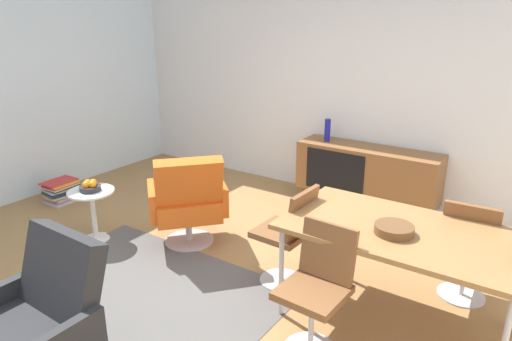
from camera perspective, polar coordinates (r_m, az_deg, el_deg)
ground_plane at (r=3.85m, az=-5.44°, el=-14.58°), size 8.32×8.32×0.00m
wall_back at (r=5.51m, az=11.81°, el=10.96°), size 6.80×0.12×2.80m
sideboard at (r=5.31m, az=13.72°, el=-0.13°), size 1.60×0.45×0.72m
vase_cobalt at (r=5.39m, az=8.95°, el=5.02°), size 0.07×0.07×0.26m
dining_table at (r=3.29m, az=17.83°, el=-7.66°), size 1.60×0.90×0.74m
wooden_bowl_on_table at (r=3.18m, az=16.92°, el=-7.07°), size 0.26×0.26×0.06m
dining_chair_near_window at (r=3.69m, az=4.09°, el=-7.71°), size 0.44×0.42×0.86m
dining_chair_front_left at (r=3.04m, az=7.73°, el=-14.10°), size 0.42×0.44×0.86m
dining_chair_back_right at (r=3.82m, az=25.09°, el=-8.56°), size 0.42×0.44×0.86m
lounge_chair_red at (r=4.35m, az=-8.54°, el=-3.67°), size 0.91×0.91×0.95m
armchair_black_shell at (r=2.99m, az=-25.52°, el=-16.61°), size 0.73×0.66×0.95m
side_table_round at (r=4.73m, az=-19.76°, el=-4.64°), size 0.44×0.44×0.52m
fruit_bowl at (r=4.64m, az=-20.08°, el=-1.89°), size 0.20×0.20×0.11m
magazine_stack at (r=5.94m, az=-23.21°, el=-2.35°), size 0.34×0.40×0.25m
area_rug at (r=3.85m, az=-15.08°, el=-15.10°), size 2.20×1.70×0.01m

